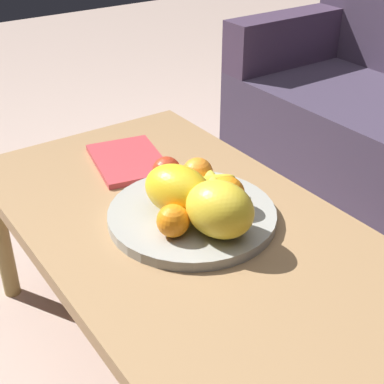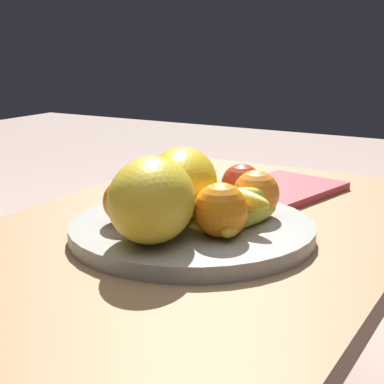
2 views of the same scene
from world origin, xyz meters
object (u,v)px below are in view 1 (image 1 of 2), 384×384
at_px(fruit_bowl, 192,215).
at_px(melon_smaller_beside, 178,190).
at_px(banana_bunch, 213,190).
at_px(orange_front, 198,173).
at_px(orange_right, 227,194).
at_px(apple_front, 167,171).
at_px(melon_large_front, 220,209).
at_px(coffee_table, 191,242).
at_px(orange_left, 173,221).
at_px(magazine, 129,160).

height_order(fruit_bowl, melon_smaller_beside, melon_smaller_beside).
bearing_deg(banana_bunch, orange_front, 176.14).
height_order(fruit_bowl, orange_right, orange_right).
bearing_deg(fruit_bowl, orange_front, 138.25).
relative_size(fruit_bowl, apple_front, 5.44).
distance_m(melon_large_front, apple_front, 0.25).
relative_size(melon_large_front, apple_front, 2.16).
relative_size(melon_smaller_beside, orange_front, 2.17).
bearing_deg(fruit_bowl, apple_front, 171.79).
distance_m(coffee_table, orange_left, 0.13).
height_order(coffee_table, melon_smaller_beside, melon_smaller_beside).
distance_m(orange_front, magazine, 0.26).
xyz_separation_m(fruit_bowl, melon_smaller_beside, (-0.01, -0.03, 0.07)).
bearing_deg(apple_front, melon_large_front, -5.51).
height_order(melon_large_front, banana_bunch, melon_large_front).
distance_m(melon_smaller_beside, orange_right, 0.11).
bearing_deg(melon_smaller_beside, melon_large_front, 11.43).
relative_size(coffee_table, orange_left, 16.90).
bearing_deg(orange_left, orange_front, 130.60).
relative_size(coffee_table, melon_large_front, 7.83).
bearing_deg(magazine, melon_large_front, 9.40).
bearing_deg(orange_front, orange_right, -1.04).
bearing_deg(orange_front, orange_left, -49.40).
bearing_deg(magazine, apple_front, 12.97).
bearing_deg(orange_left, melon_smaller_beside, 139.90).
height_order(orange_left, magazine, orange_left).
relative_size(orange_front, magazine, 0.31).
bearing_deg(orange_right, fruit_bowl, -118.87).
bearing_deg(banana_bunch, melon_smaller_beside, -92.63).
height_order(coffee_table, orange_left, orange_left).
bearing_deg(melon_smaller_beside, orange_right, 61.70).
bearing_deg(banana_bunch, coffee_table, -71.14).
relative_size(orange_front, apple_front, 1.07).
bearing_deg(melon_large_front, orange_right, 132.70).
xyz_separation_m(orange_front, orange_left, (0.14, -0.16, -0.00)).
height_order(coffee_table, orange_front, orange_front).
bearing_deg(orange_left, fruit_bowl, 122.55).
height_order(orange_front, banana_bunch, orange_front).
bearing_deg(apple_front, fruit_bowl, -8.21).
xyz_separation_m(melon_large_front, orange_front, (-0.19, 0.08, -0.02)).
bearing_deg(orange_right, apple_front, -164.04).
height_order(apple_front, magazine, apple_front).
bearing_deg(orange_left, melon_large_front, 58.36).
height_order(orange_left, apple_front, same).
xyz_separation_m(coffee_table, apple_front, (-0.16, 0.04, 0.11)).
xyz_separation_m(orange_front, apple_front, (-0.06, -0.05, -0.00)).
height_order(fruit_bowl, apple_front, apple_front).
xyz_separation_m(coffee_table, banana_bunch, (-0.03, 0.09, 0.10)).
bearing_deg(coffee_table, orange_front, 138.20).
xyz_separation_m(coffee_table, magazine, (-0.35, 0.03, 0.05)).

